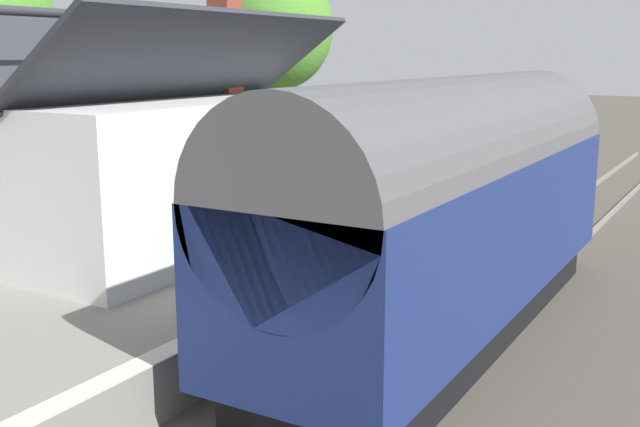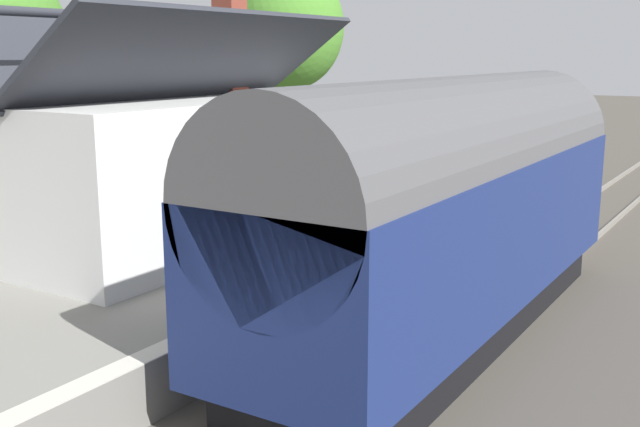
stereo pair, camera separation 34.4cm
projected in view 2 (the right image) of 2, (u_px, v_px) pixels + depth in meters
ground_plane at (407, 316)px, 13.79m from camera, size 160.00×160.00×0.00m
platform at (226, 261)px, 15.87m from camera, size 32.00×6.39×0.84m
platform_edge_coping at (351, 261)px, 14.22m from camera, size 32.00×0.36×0.02m
rail_near at (494, 329)px, 12.93m from camera, size 52.00×0.08×0.14m
rail_far at (416, 314)px, 13.68m from camera, size 52.00×0.08×0.14m
train at (448, 206)px, 12.48m from camera, size 10.64×2.73×4.32m
station_building at (160, 165)px, 15.42m from camera, size 7.59×4.60×5.73m
bench_platform_end at (462, 160)px, 24.34m from camera, size 1.41×0.47×0.88m
bench_near_building at (418, 177)px, 21.12m from camera, size 1.41×0.46×0.88m
planter_by_door at (317, 182)px, 21.44m from camera, size 0.89×0.32×0.59m
planter_bench_right at (398, 163)px, 24.26m from camera, size 0.45×0.45×0.75m
planter_edge_far at (392, 151)px, 26.63m from camera, size 0.59×0.59×0.91m
planter_corner_building at (482, 174)px, 22.70m from camera, size 1.02×0.32×0.62m
planter_bench_left at (275, 176)px, 21.50m from camera, size 0.48×0.48×0.83m
planter_edge_near at (381, 181)px, 20.88m from camera, size 0.46×0.46×0.77m
tree_behind_building at (288, 27)px, 28.61m from camera, size 4.42×4.15×8.03m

